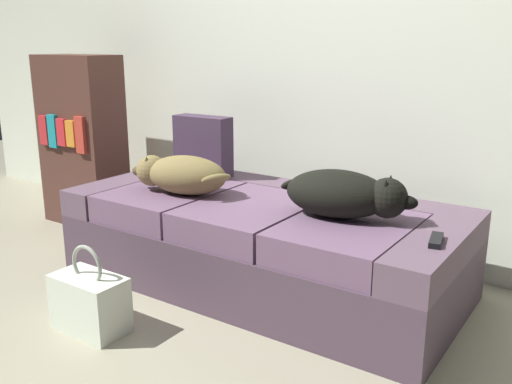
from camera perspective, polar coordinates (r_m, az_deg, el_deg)
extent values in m
plane|color=gray|center=(2.23, -14.02, -17.35)|extent=(10.00, 10.00, 0.00)
cube|color=#4B3A47|center=(2.81, 0.58, -6.38)|extent=(1.93, 0.89, 0.30)
cube|color=#604A5B|center=(3.28, -12.08, 0.43)|extent=(0.20, 0.89, 0.13)
cube|color=#604A5B|center=(2.40, 18.15, -5.50)|extent=(0.20, 0.89, 0.13)
cube|color=#604A5B|center=(3.02, 4.21, -0.54)|extent=(1.53, 0.20, 0.13)
cube|color=#6A4F69|center=(2.97, -8.71, -0.95)|extent=(0.49, 0.67, 0.13)
cube|color=#6A4F69|center=(2.66, -0.61, -2.67)|extent=(0.49, 0.67, 0.13)
cube|color=#6A4F69|center=(2.42, 9.39, -4.71)|extent=(0.49, 0.67, 0.13)
ellipsoid|color=olive|center=(2.82, -7.10, 1.73)|extent=(0.47, 0.32, 0.20)
sphere|color=olive|center=(2.93, -10.55, 2.16)|extent=(0.16, 0.16, 0.16)
ellipsoid|color=#4C4226|center=(2.97, -11.71, 2.10)|extent=(0.10, 0.08, 0.06)
cone|color=#4C4226|center=(2.88, -11.09, 3.14)|extent=(0.04, 0.04, 0.05)
cone|color=#4C4226|center=(2.95, -10.14, 3.48)|extent=(0.04, 0.04, 0.05)
ellipsoid|color=olive|center=(2.69, -4.06, 1.35)|extent=(0.10, 0.17, 0.05)
ellipsoid|color=black|center=(2.46, 8.26, -0.16)|extent=(0.50, 0.33, 0.21)
sphere|color=black|center=(2.41, 13.24, -0.60)|extent=(0.17, 0.17, 0.17)
ellipsoid|color=black|center=(2.40, 15.03, -1.03)|extent=(0.11, 0.08, 0.06)
cone|color=black|center=(2.44, 13.55, 1.13)|extent=(0.04, 0.04, 0.05)
cone|color=black|center=(2.35, 13.10, 0.63)|extent=(0.04, 0.04, 0.05)
ellipsoid|color=black|center=(2.57, 4.17, 0.84)|extent=(0.11, 0.19, 0.05)
cube|color=black|center=(2.25, 17.87, -4.70)|extent=(0.07, 0.16, 0.02)
cube|color=#3F2E44|center=(3.20, -5.42, 4.69)|extent=(0.34, 0.13, 0.34)
cube|color=silver|center=(2.49, -16.55, -10.81)|extent=(0.32, 0.18, 0.24)
torus|color=#9BA393|center=(2.42, -16.85, -7.17)|extent=(0.18, 0.02, 0.18)
cube|color=#502F27|center=(3.84, -17.27, 4.97)|extent=(0.56, 0.28, 1.10)
cube|color=red|center=(3.88, -20.78, 5.93)|extent=(0.08, 0.02, 0.19)
cube|color=teal|center=(3.81, -19.99, 5.84)|extent=(0.08, 0.02, 0.21)
cube|color=red|center=(3.74, -19.18, 5.75)|extent=(0.08, 0.02, 0.17)
cube|color=orange|center=(3.67, -18.33, 5.66)|extent=(0.08, 0.02, 0.16)
cube|color=#C13B2C|center=(3.60, -17.45, 5.56)|extent=(0.08, 0.02, 0.23)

